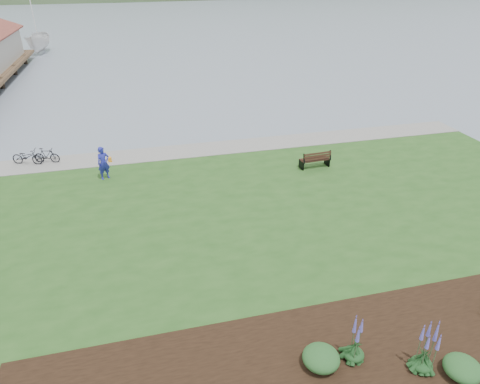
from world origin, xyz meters
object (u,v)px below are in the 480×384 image
(park_bench, at_px, (316,159))
(person, at_px, (103,160))
(bicycle_a, at_px, (27,157))
(sailboat, at_px, (41,53))

(park_bench, distance_m, person, 11.50)
(person, distance_m, bicycle_a, 5.30)
(park_bench, height_order, sailboat, sailboat)
(sailboat, bearing_deg, park_bench, -61.16)
(park_bench, height_order, person, person)
(bicycle_a, distance_m, sailboat, 40.57)
(person, relative_size, bicycle_a, 1.18)
(park_bench, bearing_deg, bicycle_a, 160.41)
(park_bench, xyz_separation_m, bicycle_a, (-15.72, 4.49, -0.05))
(park_bench, distance_m, sailboat, 49.36)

